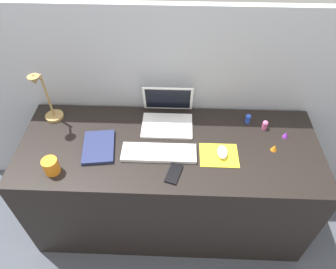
{
  "coord_description": "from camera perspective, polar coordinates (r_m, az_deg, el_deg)",
  "views": [
    {
      "loc": [
        0.04,
        -1.17,
        2.04
      ],
      "look_at": [
        -0.01,
        0.0,
        0.83
      ],
      "focal_mm": 33.06,
      "sensor_mm": 36.0,
      "label": 1
    }
  ],
  "objects": [
    {
      "name": "cell_phone",
      "position": [
        1.62,
        1.08,
        -7.21
      ],
      "size": [
        0.1,
        0.14,
        0.01
      ],
      "primitive_type": "cube",
      "rotation": [
        0.0,
        0.0,
        -0.29
      ],
      "color": "black",
      "rests_on": "desk"
    },
    {
      "name": "coffee_mug",
      "position": [
        1.71,
        -20.77,
        -5.45
      ],
      "size": [
        0.08,
        0.08,
        0.09
      ],
      "primitive_type": "cylinder",
      "color": "orange",
      "rests_on": "desk"
    },
    {
      "name": "laptop",
      "position": [
        1.86,
        -0.1,
        3.87
      ],
      "size": [
        0.3,
        0.26,
        0.21
      ],
      "color": "white",
      "rests_on": "desk"
    },
    {
      "name": "keyboard",
      "position": [
        1.7,
        -1.68,
        -3.38
      ],
      "size": [
        0.41,
        0.13,
        0.02
      ],
      "primitive_type": "cube",
      "color": "white",
      "rests_on": "desk"
    },
    {
      "name": "toy_figurine_blue",
      "position": [
        1.93,
        14.54,
        2.94
      ],
      "size": [
        0.03,
        0.03,
        0.06
      ],
      "color": "blue",
      "rests_on": "desk"
    },
    {
      "name": "mousepad",
      "position": [
        1.72,
        9.36,
        -3.79
      ],
      "size": [
        0.21,
        0.17,
        0.0
      ],
      "primitive_type": "cube",
      "color": "yellow",
      "rests_on": "desk"
    },
    {
      "name": "desk",
      "position": [
        2.04,
        0.22,
        -9.05
      ],
      "size": [
        1.72,
        0.65,
        0.74
      ],
      "primitive_type": "cube",
      "color": "black",
      "rests_on": "ground_plane"
    },
    {
      "name": "toy_figurine_pink",
      "position": [
        1.91,
        17.46,
        1.77
      ],
      "size": [
        0.03,
        0.03,
        0.06
      ],
      "color": "pink",
      "rests_on": "desk"
    },
    {
      "name": "mouse",
      "position": [
        1.72,
        9.98,
        -3.22
      ],
      "size": [
        0.06,
        0.1,
        0.03
      ],
      "primitive_type": "ellipsoid",
      "color": "white",
      "rests_on": "mousepad"
    },
    {
      "name": "ground_plane",
      "position": [
        2.35,
        0.19,
        -14.24
      ],
      "size": [
        6.0,
        6.0,
        0.0
      ],
      "primitive_type": "plane",
      "color": "#474C56"
    },
    {
      "name": "toy_figurine_orange",
      "position": [
        1.81,
        19.04,
        -2.31
      ],
      "size": [
        0.04,
        0.04,
        0.04
      ],
      "primitive_type": "cone",
      "color": "orange",
      "rests_on": "desk"
    },
    {
      "name": "toy_figurine_purple",
      "position": [
        1.91,
        20.89,
        -0.02
      ],
      "size": [
        0.03,
        0.03,
        0.04
      ],
      "primitive_type": "cone",
      "color": "purple",
      "rests_on": "desk"
    },
    {
      "name": "notebook_pad",
      "position": [
        1.77,
        -12.66,
        -2.24
      ],
      "size": [
        0.2,
        0.26,
        0.02
      ],
      "primitive_type": "cube",
      "rotation": [
        0.0,
        0.0,
        0.13
      ],
      "color": "navy",
      "rests_on": "desk"
    },
    {
      "name": "desk_lamp",
      "position": [
        1.92,
        -21.64,
        6.1
      ],
      "size": [
        0.11,
        0.16,
        0.36
      ],
      "color": "#A5844C",
      "rests_on": "desk"
    },
    {
      "name": "back_wall",
      "position": [
        2.04,
        0.61,
        4.73
      ],
      "size": [
        2.92,
        0.05,
        1.39
      ],
      "primitive_type": "cube",
      "color": "#B2B7C1",
      "rests_on": "ground_plane"
    }
  ]
}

